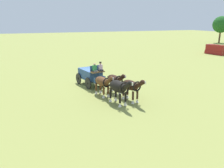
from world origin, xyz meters
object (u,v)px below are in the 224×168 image
(show_wagon, at_px, (91,75))
(draft_horse_rear_off, at_px, (103,82))
(draft_horse_rear_near, at_px, (115,80))
(parked_vehicle_a, at_px, (216,50))
(draft_horse_lead_near, at_px, (131,86))
(draft_horse_lead_off, at_px, (119,87))

(show_wagon, distance_m, draft_horse_rear_off, 3.67)
(show_wagon, xyz_separation_m, draft_horse_rear_near, (3.43, 1.30, 0.09))
(draft_horse_rear_near, relative_size, draft_horse_rear_off, 0.97)
(show_wagon, bearing_deg, draft_horse_rear_off, 0.31)
(show_wagon, bearing_deg, parked_vehicle_a, 112.06)
(draft_horse_rear_off, bearing_deg, draft_horse_lead_near, 37.08)
(parked_vehicle_a, bearing_deg, draft_horse_lead_near, -57.48)
(draft_horse_rear_near, relative_size, parked_vehicle_a, 0.70)
(show_wagon, relative_size, draft_horse_lead_off, 1.90)
(draft_horse_lead_near, bearing_deg, parked_vehicle_a, 122.52)
(draft_horse_rear_near, distance_m, draft_horse_lead_near, 2.60)
(show_wagon, height_order, draft_horse_lead_near, show_wagon)
(draft_horse_rear_off, distance_m, parked_vehicle_a, 34.58)
(draft_horse_rear_off, height_order, draft_horse_lead_near, draft_horse_lead_near)
(show_wagon, height_order, draft_horse_lead_off, show_wagon)
(draft_horse_lead_off, distance_m, parked_vehicle_a, 35.43)
(draft_horse_rear_near, height_order, draft_horse_lead_near, draft_horse_lead_near)
(draft_horse_rear_off, xyz_separation_m, parked_vehicle_a, (-16.08, 30.62, -0.34))
(draft_horse_rear_near, height_order, draft_horse_lead_off, draft_horse_lead_off)
(draft_horse_rear_near, distance_m, draft_horse_lead_off, 2.89)
(draft_horse_rear_near, xyz_separation_m, draft_horse_rear_off, (0.24, -1.28, -0.00))
(show_wagon, xyz_separation_m, parked_vehicle_a, (-12.41, 30.64, -0.26))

